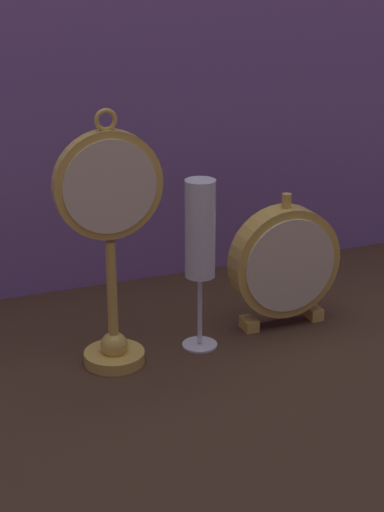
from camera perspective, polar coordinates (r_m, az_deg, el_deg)
The scene contains 5 objects.
ground_plane at distance 1.20m, azimuth 1.39°, elevation -6.99°, with size 4.00×4.00×0.00m, color #422D1E.
fabric_backdrop_drape at distance 1.39m, azimuth -3.77°, elevation 11.52°, with size 1.52×0.01×0.67m, color #8460A8.
pocket_watch_on_stand at distance 1.13m, azimuth -5.48°, elevation 1.28°, with size 0.14×0.08×0.36m.
mantel_clock_silver at distance 1.28m, azimuth 6.19°, elevation -0.43°, with size 0.17×0.04×0.21m.
champagne_flute at distance 1.18m, azimuth 0.69°, elevation 1.09°, with size 0.05×0.05×0.25m.
Camera 1 is at (-0.41, -0.98, 0.57)m, focal length 60.00 mm.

